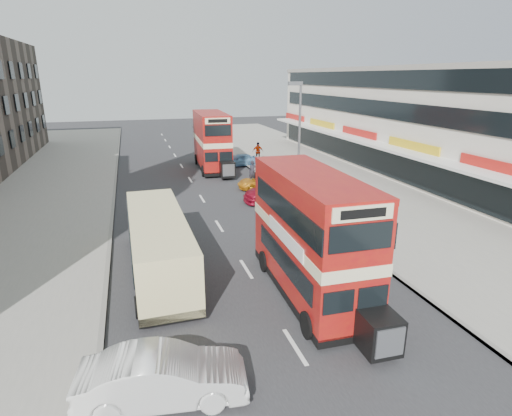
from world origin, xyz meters
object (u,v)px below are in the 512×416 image
object	(u,v)px
bus_main	(311,235)
car_left_front	(163,377)
pedestrian_far	(258,152)
car_right_c	(240,160)
cyclist	(253,178)
car_right_a	(280,191)
coach	(159,242)
car_right_b	(262,182)
street_lamp	(298,132)
pedestrian_near	(346,197)
bus_second	(212,141)

from	to	relation	value
bus_main	car_left_front	world-z (taller)	bus_main
bus_main	pedestrian_far	bearing A→B (deg)	-101.05
car_left_front	pedestrian_far	world-z (taller)	pedestrian_far
car_right_c	cyclist	world-z (taller)	cyclist
car_left_front	car_right_a	bearing A→B (deg)	-21.33
car_left_front	coach	bearing A→B (deg)	4.26
bus_main	car_right_b	distance (m)	16.76
bus_main	car_right_a	bearing A→B (deg)	-103.21
street_lamp	coach	xyz separation A→B (m)	(-10.31, -9.16, -3.34)
street_lamp	car_left_front	bearing A→B (deg)	-122.28
car_right_b	pedestrian_near	distance (m)	7.77
coach	pedestrian_far	bearing A→B (deg)	62.01
car_right_c	pedestrian_near	xyz separation A→B (m)	(3.10, -15.71, 0.31)
pedestrian_near	bus_second	bearing A→B (deg)	-98.57
bus_main	cyclist	xyz separation A→B (m)	(2.56, 16.88, -1.77)
bus_second	pedestrian_far	distance (m)	5.61
bus_main	cyclist	bearing A→B (deg)	-97.11
pedestrian_far	car_right_c	bearing A→B (deg)	-141.12
pedestrian_near	pedestrian_far	distance (m)	17.02
bus_main	car_right_b	xyz separation A→B (m)	(3.20, 16.33, -1.99)
car_left_front	pedestrian_near	distance (m)	18.80
bus_main	coach	xyz separation A→B (m)	(-5.63, 3.73, -1.10)
bus_main	car_right_a	world-z (taller)	bus_main
street_lamp	pedestrian_near	xyz separation A→B (m)	(2.08, -3.45, -3.85)
pedestrian_far	cyclist	bearing A→B (deg)	-100.36
street_lamp	bus_main	size ratio (longest dim) A/B	0.92
street_lamp	pedestrian_far	size ratio (longest dim) A/B	4.24
street_lamp	cyclist	bearing A→B (deg)	117.87
car_left_front	pedestrian_far	distance (m)	32.95
car_right_c	coach	bearing A→B (deg)	-28.58
bus_second	car_right_a	bearing A→B (deg)	104.49
pedestrian_near	coach	bearing A→B (deg)	-5.20
pedestrian_near	car_left_front	bearing A→B (deg)	16.74
pedestrian_near	cyclist	xyz separation A→B (m)	(-4.20, 7.45, -0.16)
bus_second	cyclist	xyz separation A→B (m)	(1.73, -7.71, -1.91)
street_lamp	coach	bearing A→B (deg)	-138.38
pedestrian_near	pedestrian_far	bearing A→B (deg)	-117.02
car_right_c	cyclist	distance (m)	8.33
street_lamp	car_right_a	bearing A→B (deg)	-169.91
street_lamp	car_right_c	distance (m)	12.98
bus_second	coach	world-z (taller)	bus_second
street_lamp	cyclist	world-z (taller)	street_lamp
street_lamp	car_left_front	world-z (taller)	street_lamp
coach	car_right_a	size ratio (longest dim) A/B	1.78
pedestrian_near	cyclist	size ratio (longest dim) A/B	0.72
bus_second	car_right_c	bearing A→B (deg)	-166.33
car_right_b	cyclist	world-z (taller)	cyclist
bus_second	pedestrian_near	bearing A→B (deg)	114.05
car_right_b	pedestrian_near	world-z (taller)	pedestrian_near
coach	car_left_front	distance (m)	8.02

